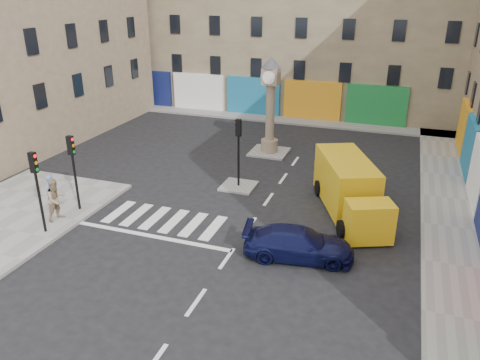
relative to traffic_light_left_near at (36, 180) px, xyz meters
The scene contains 15 objects.
ground 8.71m from the traffic_light_left_near, ahead, with size 120.00×120.00×0.00m, color black.
sidewalk_right 19.79m from the traffic_light_left_near, 29.96° to the left, with size 2.60×30.00×0.15m, color gray.
sidewalk_far 22.56m from the traffic_light_left_near, 78.94° to the left, with size 32.00×2.40×0.15m, color gray.
island_near 10.35m from the traffic_light_left_near, 51.07° to the left, with size 1.80×1.80×0.12m, color gray.
island_far 15.38m from the traffic_light_left_near, 65.46° to the left, with size 2.40×2.40×0.12m, color gray.
building_far 28.74m from the traffic_light_left_near, 81.21° to the left, with size 32.00×10.00×17.00m, color #958663.
building_left 16.66m from the traffic_light_left_near, 132.20° to the left, with size 8.00×20.00×15.00m, color #9B8265.
traffic_light_left_near is the anchor object (origin of this frame).
traffic_light_left_far 2.40m from the traffic_light_left_near, 90.00° to the left, with size 0.28×0.22×3.70m.
traffic_light_island 10.03m from the traffic_light_left_near, 51.07° to the left, with size 0.28×0.22×3.70m.
clock_pillar 15.19m from the traffic_light_left_near, 65.45° to the left, with size 1.20×1.20×6.10m.
navy_sedan 11.32m from the traffic_light_left_near, ahead, with size 1.80×4.42×1.28m, color #0B0E33.
yellow_van 14.15m from the traffic_light_left_near, 29.10° to the left, with size 4.50×6.98×2.45m.
pedestrian_blue 2.99m from the traffic_light_left_near, 120.93° to the left, with size 0.61×0.40×1.67m, color #5983CC.
pedestrian_tan 1.89m from the traffic_light_left_near, 100.51° to the left, with size 0.97×0.76×2.00m, color #957B5B.
Camera 1 is at (5.92, -14.12, 10.22)m, focal length 35.00 mm.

